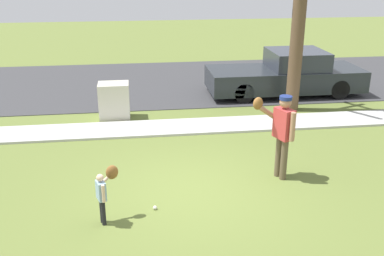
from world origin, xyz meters
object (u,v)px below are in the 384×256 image
person_adult (282,128)px  person_child (105,188)px  street_tree_near (300,8)px  parked_pickup_dark (287,75)px  utility_cabinet (114,101)px  baseball (155,208)px

person_adult → person_child: bearing=-0.4°
street_tree_near → parked_pickup_dark: (0.39, 1.74, -2.37)m
street_tree_near → utility_cabinet: bearing=-179.1°
person_adult → baseball: (-2.66, -0.96, -1.08)m
baseball → parked_pickup_dark: size_ratio=0.01×
utility_cabinet → baseball: bearing=-80.6°
street_tree_near → parked_pickup_dark: size_ratio=1.11×
parked_pickup_dark → utility_cabinet: bearing=17.5°
person_child → baseball: bearing=-2.0°
person_adult → baseball: size_ratio=24.20×
utility_cabinet → street_tree_near: (5.37, 0.08, 2.52)m
person_child → parked_pickup_dark: size_ratio=0.19×
person_child → parked_pickup_dark: (5.75, 7.34, 0.02)m
utility_cabinet → parked_pickup_dark: (5.76, 1.82, 0.15)m
person_adult → utility_cabinet: 5.58m
person_adult → parked_pickup_dark: person_adult is taller
utility_cabinet → street_tree_near: street_tree_near is taller
baseball → utility_cabinet: bearing=99.4°
person_adult → street_tree_near: size_ratio=0.31×
person_adult → utility_cabinet: person_adult is taller
person_adult → parked_pickup_dark: size_ratio=0.34×
baseball → parked_pickup_dark: (4.89, 7.06, 0.64)m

